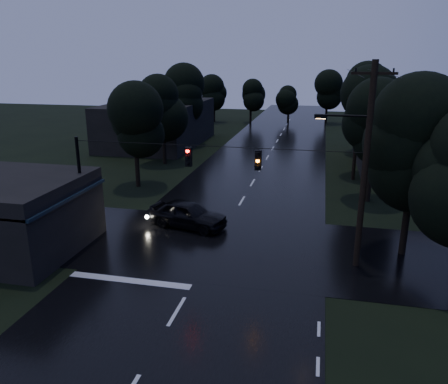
% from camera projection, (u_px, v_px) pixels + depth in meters
% --- Properties ---
extents(main_road, '(12.00, 120.00, 0.02)m').
position_uv_depth(main_road, '(261.00, 169.00, 41.38)').
color(main_road, black).
rests_on(main_road, ground).
extents(cross_street, '(60.00, 9.00, 0.02)m').
position_uv_depth(cross_street, '(216.00, 244.00, 24.58)').
color(cross_street, black).
rests_on(cross_street, ground).
extents(building_far_right, '(10.00, 14.00, 4.40)m').
position_uv_depth(building_far_right, '(413.00, 144.00, 41.55)').
color(building_far_right, black).
rests_on(building_far_right, ground).
extents(building_far_left, '(10.00, 16.00, 5.00)m').
position_uv_depth(building_far_left, '(158.00, 123.00, 52.89)').
color(building_far_left, black).
rests_on(building_far_left, ground).
extents(utility_pole_main, '(3.50, 0.30, 10.00)m').
position_uv_depth(utility_pole_main, '(363.00, 164.00, 20.56)').
color(utility_pole_main, black).
rests_on(utility_pole_main, ground).
extents(utility_pole_far, '(2.00, 0.30, 7.50)m').
position_uv_depth(utility_pole_far, '(357.00, 135.00, 36.65)').
color(utility_pole_far, black).
rests_on(utility_pole_far, ground).
extents(anchor_pole_left, '(0.18, 0.18, 6.00)m').
position_uv_depth(anchor_pole_left, '(81.00, 190.00, 24.33)').
color(anchor_pole_left, black).
rests_on(anchor_pole_left, ground).
extents(span_signals, '(15.00, 0.37, 1.12)m').
position_uv_depth(span_signals, '(222.00, 158.00, 21.99)').
color(span_signals, black).
rests_on(span_signals, ground).
extents(tree_corner_near, '(4.48, 4.48, 9.44)m').
position_uv_depth(tree_corner_near, '(416.00, 143.00, 21.67)').
color(tree_corner_near, black).
rests_on(tree_corner_near, ground).
extents(tree_left_a, '(3.92, 3.92, 8.26)m').
position_uv_depth(tree_left_a, '(135.00, 122.00, 34.25)').
color(tree_left_a, black).
rests_on(tree_left_a, ground).
extents(tree_left_b, '(4.20, 4.20, 8.85)m').
position_uv_depth(tree_left_b, '(163.00, 107.00, 41.73)').
color(tree_left_b, black).
rests_on(tree_left_b, ground).
extents(tree_left_c, '(4.48, 4.48, 9.44)m').
position_uv_depth(tree_left_c, '(187.00, 95.00, 51.08)').
color(tree_left_c, black).
rests_on(tree_left_c, ground).
extents(tree_right_a, '(4.20, 4.20, 8.85)m').
position_uv_depth(tree_right_a, '(375.00, 125.00, 30.39)').
color(tree_right_a, black).
rests_on(tree_right_a, ground).
extents(tree_right_b, '(4.48, 4.48, 9.44)m').
position_uv_depth(tree_right_b, '(373.00, 107.00, 37.62)').
color(tree_right_b, black).
rests_on(tree_right_b, ground).
extents(tree_right_c, '(4.76, 4.76, 10.03)m').
position_uv_depth(tree_right_c, '(370.00, 94.00, 46.72)').
color(tree_right_c, black).
rests_on(tree_right_c, ground).
extents(car, '(5.23, 3.03, 1.67)m').
position_uv_depth(car, '(188.00, 214.00, 26.91)').
color(car, black).
rests_on(car, ground).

